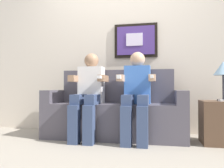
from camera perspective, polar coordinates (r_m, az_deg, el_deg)
ground_plane at (r=2.81m, az=-0.64°, el=-14.36°), size 5.48×5.48×0.00m
back_wall_assembly at (r=3.55m, az=2.14°, el=9.57°), size 4.22×0.10×2.60m
couch at (r=3.07m, az=0.67°, el=-7.32°), size 1.82×0.58×0.90m
person_on_left at (r=2.97m, az=-5.75°, el=-1.85°), size 0.46×0.56×1.11m
person_on_right at (r=2.84m, az=6.08°, el=-1.87°), size 0.46×0.56×1.11m
side_table_right at (r=3.00m, az=24.87°, el=-8.56°), size 0.40×0.40×0.50m
table_lamp at (r=2.98m, az=25.73°, el=3.12°), size 0.22×0.22×0.46m
spare_remote_on_table at (r=2.90m, az=25.21°, el=-3.65°), size 0.04×0.13×0.02m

